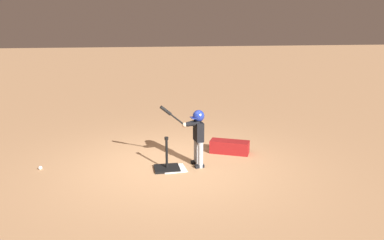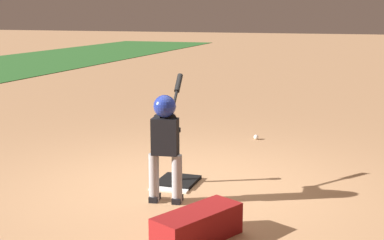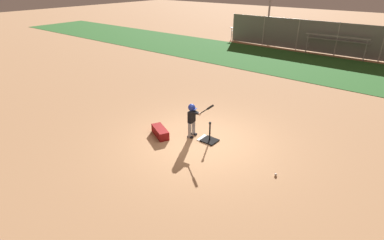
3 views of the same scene
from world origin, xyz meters
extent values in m
plane|color=#AD7F56|center=(0.00, 0.00, 0.00)|extent=(90.00, 90.00, 0.00)
cube|color=white|center=(0.02, 0.18, 0.01)|extent=(0.47, 0.47, 0.02)
cube|color=black|center=(0.16, 0.17, 0.02)|extent=(0.48, 0.44, 0.04)
cylinder|color=black|center=(0.16, 0.17, 0.32)|extent=(0.05, 0.05, 0.57)
cylinder|color=black|center=(0.16, 0.17, 0.63)|extent=(0.08, 0.08, 0.05)
cylinder|color=gray|center=(-0.50, 0.20, 0.26)|extent=(0.12, 0.12, 0.51)
cube|color=black|center=(-0.48, 0.20, 0.03)|extent=(0.19, 0.11, 0.06)
cylinder|color=gray|center=(-0.47, -0.05, 0.26)|extent=(0.12, 0.12, 0.51)
cube|color=black|center=(-0.45, -0.05, 0.03)|extent=(0.19, 0.11, 0.06)
cube|color=black|center=(-0.49, 0.07, 0.70)|extent=(0.18, 0.28, 0.38)
sphere|color=tan|center=(-0.49, 0.07, 1.01)|extent=(0.20, 0.20, 0.20)
sphere|color=navy|center=(-0.49, 0.07, 1.02)|extent=(0.23, 0.23, 0.23)
cube|color=navy|center=(-0.39, 0.09, 0.99)|extent=(0.14, 0.18, 0.01)
cylinder|color=black|center=(-0.35, 0.13, 0.88)|extent=(0.32, 0.13, 0.11)
cylinder|color=black|center=(-0.34, 0.05, 0.88)|extent=(0.31, 0.20, 0.11)
sphere|color=tan|center=(-0.21, 0.11, 0.86)|extent=(0.10, 0.10, 0.10)
cylinder|color=black|center=(0.02, 0.14, 1.05)|extent=(0.47, 0.09, 0.40)
cylinder|color=black|center=(0.16, 0.16, 1.17)|extent=(0.23, 0.09, 0.21)
cylinder|color=black|center=(-0.22, 0.11, 0.85)|extent=(0.05, 0.05, 0.05)
sphere|color=white|center=(2.58, -0.26, 0.04)|extent=(0.07, 0.07, 0.07)
cube|color=maroon|center=(-1.31, -0.54, 0.14)|extent=(0.89, 0.66, 0.28)
camera|label=1|loc=(0.92, 6.98, 2.70)|focal=35.00mm
camera|label=2|loc=(-5.45, -1.86, 1.95)|focal=50.00mm
camera|label=3|loc=(4.84, -6.65, 4.72)|focal=28.00mm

